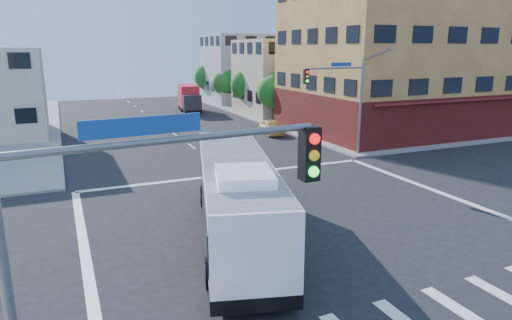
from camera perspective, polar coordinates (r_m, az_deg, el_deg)
name	(u,v)px	position (r m, az deg, el deg)	size (l,w,h in m)	color
ground	(303,225)	(21.47, 5.94, -8.05)	(120.00, 120.00, 0.00)	black
sidewalk_ne	(397,105)	(69.39, 17.22, 6.64)	(50.00, 50.00, 0.15)	gray
corner_building_ne	(393,70)	(46.67, 16.72, 10.67)	(18.10, 15.44, 14.00)	gold
building_east_near	(290,77)	(58.01, 4.30, 10.32)	(12.06, 10.06, 9.00)	#B9AC8D
building_east_far	(248,68)	(70.67, -1.07, 11.38)	(12.06, 10.06, 10.00)	#AAAAA5
signal_mast_ne	(343,91)	(33.90, 10.85, 8.50)	(7.91, 1.13, 8.07)	slate
signal_mast_sw	(132,248)	(7.35, -15.28, -10.60)	(7.91, 1.01, 8.07)	slate
street_tree_a	(274,90)	(50.40, 2.33, 8.79)	(3.60, 3.60, 5.53)	#392314
street_tree_b	(247,83)	(57.68, -1.17, 9.59)	(3.80, 3.80, 5.79)	#392314
street_tree_c	(225,81)	(65.16, -3.87, 9.78)	(3.40, 3.40, 5.29)	#392314
street_tree_d	(208,75)	(72.70, -6.03, 10.48)	(4.00, 4.00, 6.03)	#392314
transit_bus	(236,196)	(19.39, -2.51, -4.49)	(6.15, 13.27, 3.85)	black
box_truck	(189,99)	(59.59, -8.35, 7.54)	(3.21, 7.72, 3.37)	#26272C
parked_car	(272,127)	(43.43, 1.98, 4.13)	(1.62, 4.04, 1.38)	#DFCA59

